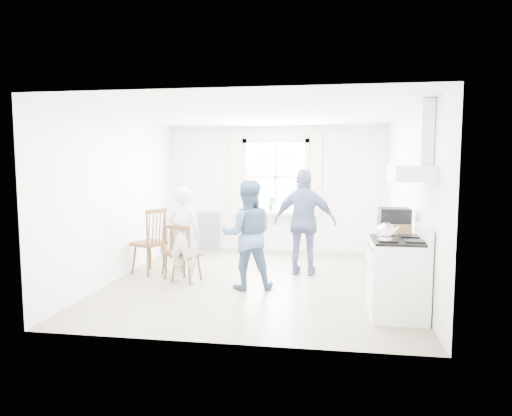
{
  "coord_description": "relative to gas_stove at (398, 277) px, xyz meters",
  "views": [
    {
      "loc": [
        1.04,
        -6.94,
        1.89
      ],
      "look_at": [
        -0.06,
        0.2,
        1.14
      ],
      "focal_mm": 32.0,
      "sensor_mm": 36.0,
      "label": 1
    }
  ],
  "objects": [
    {
      "name": "room_shell",
      "position": [
        -1.91,
        1.35,
        0.82
      ],
      "size": [
        4.62,
        5.12,
        2.64
      ],
      "color": "gray",
      "rests_on": "ground"
    },
    {
      "name": "window_assembly",
      "position": [
        -1.91,
        3.8,
        0.98
      ],
      "size": [
        1.88,
        0.24,
        1.7
      ],
      "color": "white",
      "rests_on": "room_shell"
    },
    {
      "name": "range_hood",
      "position": [
        0.16,
        -0.0,
        1.42
      ],
      "size": [
        0.45,
        0.76,
        0.94
      ],
      "color": "silver",
      "rests_on": "room_shell"
    },
    {
      "name": "shelf_unit",
      "position": [
        -3.31,
        3.68,
        -0.08
      ],
      "size": [
        0.4,
        0.3,
        0.8
      ],
      "primitive_type": "cube",
      "color": "gray",
      "rests_on": "ground"
    },
    {
      "name": "gas_stove",
      "position": [
        0.0,
        0.0,
        0.0
      ],
      "size": [
        0.68,
        0.76,
        1.12
      ],
      "color": "white",
      "rests_on": "ground"
    },
    {
      "name": "kettle",
      "position": [
        -0.18,
        -0.18,
        0.57
      ],
      "size": [
        0.22,
        0.22,
        0.31
      ],
      "color": "silver",
      "rests_on": "gas_stove"
    },
    {
      "name": "low_cabinet",
      "position": [
        0.07,
        0.7,
        -0.03
      ],
      "size": [
        0.5,
        0.55,
        0.9
      ],
      "primitive_type": "cube",
      "color": "silver",
      "rests_on": "ground"
    },
    {
      "name": "stereo_stack",
      "position": [
        0.04,
        0.71,
        0.59
      ],
      "size": [
        0.4,
        0.36,
        0.35
      ],
      "color": "black",
      "rests_on": "low_cabinet"
    },
    {
      "name": "cardboard_box",
      "position": [
        0.1,
        0.55,
        0.49
      ],
      "size": [
        0.28,
        0.22,
        0.16
      ],
      "primitive_type": "cube",
      "rotation": [
        0.0,
        0.0,
        0.21
      ],
      "color": "olive",
      "rests_on": "low_cabinet"
    },
    {
      "name": "windsor_chair_a",
      "position": [
        -3.29,
        1.37,
        0.05
      ],
      "size": [
        0.5,
        0.49,
        0.88
      ],
      "color": "#492D17",
      "rests_on": "ground"
    },
    {
      "name": "windsor_chair_b",
      "position": [
        -3.05,
        1.08,
        0.07
      ],
      "size": [
        0.48,
        0.48,
        0.91
      ],
      "color": "#492D17",
      "rests_on": "ground"
    },
    {
      "name": "windsor_chair_c",
      "position": [
        -3.7,
        1.55,
        0.19
      ],
      "size": [
        0.61,
        0.62,
        1.11
      ],
      "color": "#492D17",
      "rests_on": "ground"
    },
    {
      "name": "person_left",
      "position": [
        -3.02,
        1.09,
        0.26
      ],
      "size": [
        0.65,
        0.65,
        1.5
      ],
      "primitive_type": "imported",
      "rotation": [
        0.0,
        0.0,
        2.94
      ],
      "color": "silver",
      "rests_on": "ground"
    },
    {
      "name": "person_mid",
      "position": [
        -2.01,
        0.93,
        0.32
      ],
      "size": [
        0.93,
        0.93,
        1.61
      ],
      "primitive_type": "imported",
      "rotation": [
        0.0,
        0.0,
        3.35
      ],
      "color": "#466083",
      "rests_on": "ground"
    },
    {
      "name": "person_right",
      "position": [
        -1.22,
        1.91,
        0.39
      ],
      "size": [
        1.1,
        1.1,
        1.76
      ],
      "primitive_type": "imported",
      "rotation": [
        0.0,
        0.0,
        3.07
      ],
      "color": "navy",
      "rests_on": "ground"
    },
    {
      "name": "potted_plant",
      "position": [
        -1.98,
        3.71,
        0.51
      ],
      "size": [
        0.18,
        0.18,
        0.3
      ],
      "primitive_type": "imported",
      "rotation": [
        0.0,
        0.0,
        -0.09
      ],
      "color": "#316E39",
      "rests_on": "window_assembly"
    }
  ]
}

